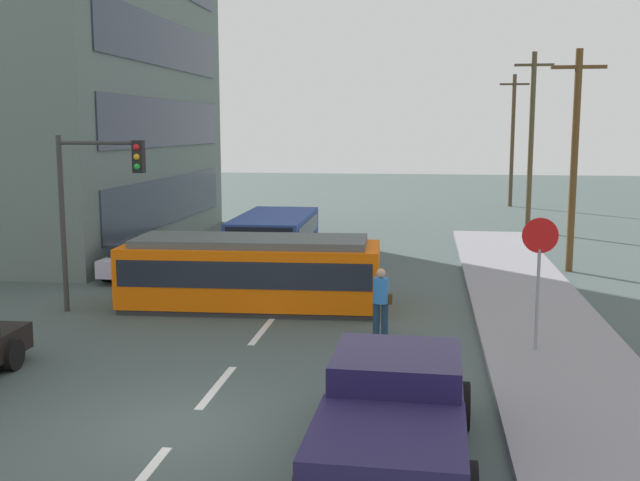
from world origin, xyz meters
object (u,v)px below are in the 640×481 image
city_bus (275,235)px  utility_pole_distant (512,138)px  pedestrian_crossing (381,299)px  utility_pole_mid (574,157)px  parked_sedan_mid (146,257)px  utility_pole_far (531,139)px  stop_sign (539,256)px  pickup_truck_parked (394,412)px  streetcar_tram (251,271)px  traffic_light_mast (95,190)px

city_bus → utility_pole_distant: bearing=63.8°
pedestrian_crossing → utility_pole_mid: 11.40m
pedestrian_crossing → parked_sedan_mid: pedestrian_crossing is taller
utility_pole_far → utility_pole_mid: bearing=-89.5°
utility_pole_distant → stop_sign: bearing=-95.1°
utility_pole_distant → pedestrian_crossing: bearing=-101.3°
pedestrian_crossing → utility_pole_mid: bearing=57.3°
pickup_truck_parked → utility_pole_distant: (5.68, 37.96, 3.48)m
streetcar_tram → parked_sedan_mid: 6.04m
utility_pole_far → parked_sedan_mid: bearing=-137.4°
traffic_light_mast → utility_pole_mid: bearing=30.0°
utility_pole_distant → traffic_light_mast: bearing=-114.9°
pickup_truck_parked → pedestrian_crossing: bearing=95.1°
city_bus → utility_pole_far: 14.75m
pickup_truck_parked → parked_sedan_mid: bearing=123.9°
pedestrian_crossing → parked_sedan_mid: (-8.25, 6.52, -0.32)m
utility_pole_mid → utility_pole_distant: utility_pole_distant is taller
traffic_light_mast → utility_pole_distant: bearing=65.1°
pedestrian_crossing → utility_pole_distant: 32.09m
city_bus → traffic_light_mast: (-3.15, -8.03, 2.27)m
city_bus → streetcar_tram: bearing=-83.7°
pedestrian_crossing → utility_pole_far: utility_pole_far is taller
stop_sign → utility_pole_far: bearing=83.2°
pickup_truck_parked → utility_pole_distant: bearing=81.5°
parked_sedan_mid → utility_pole_distant: bearing=59.6°
pickup_truck_parked → utility_pole_distant: size_ratio=0.62×
traffic_light_mast → parked_sedan_mid: bearing=97.1°
pickup_truck_parked → traffic_light_mast: (-8.21, 8.09, 2.50)m
utility_pole_far → pickup_truck_parked: bearing=-101.4°
city_bus → stop_sign: bearing=-52.7°
city_bus → utility_pole_distant: utility_pole_distant is taller
parked_sedan_mid → utility_pole_far: bearing=42.6°
parked_sedan_mid → pickup_truck_parked: bearing=-56.1°
stop_sign → utility_pole_distant: size_ratio=0.35×
utility_pole_mid → pedestrian_crossing: bearing=-122.7°
pickup_truck_parked → streetcar_tram: bearing=115.0°
traffic_light_mast → utility_pole_far: size_ratio=0.56×
utility_pole_mid → city_bus: bearing=178.9°
stop_sign → utility_pole_distant: utility_pole_distant is taller
pickup_truck_parked → stop_sign: (2.82, 5.79, 1.40)m
streetcar_tram → traffic_light_mast: size_ratio=1.50×
utility_pole_mid → stop_sign: bearing=-104.0°
pedestrian_crossing → utility_pole_far: size_ratio=0.20×
parked_sedan_mid → traffic_light_mast: size_ratio=0.87×
parked_sedan_mid → utility_pole_far: utility_pole_far is taller
pickup_truck_parked → utility_pole_far: bearing=78.6°
pedestrian_crossing → utility_pole_far: 20.61m
pedestrian_crossing → traffic_light_mast: bearing=169.4°
streetcar_tram → city_bus: streetcar_tram is taller
city_bus → pedestrian_crossing: city_bus is taller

